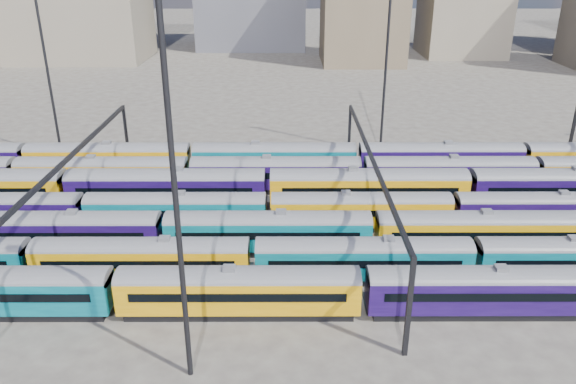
{
  "coord_description": "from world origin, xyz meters",
  "views": [
    {
      "loc": [
        1.59,
        -52.34,
        26.46
      ],
      "look_at": [
        1.71,
        2.6,
        3.0
      ],
      "focal_mm": 35.0,
      "sensor_mm": 36.0,
      "label": 1
    }
  ],
  "objects_px": {
    "rake_1": "(141,255)",
    "rake_2": "(374,228)",
    "mast_2": "(174,185)",
    "rake_0": "(363,286)"
  },
  "relations": [
    {
      "from": "rake_0",
      "to": "rake_1",
      "type": "xyz_separation_m",
      "value": [
        -18.54,
        5.0,
        -0.04
      ]
    },
    {
      "from": "rake_0",
      "to": "mast_2",
      "type": "distance_m",
      "value": 18.39
    },
    {
      "from": "rake_2",
      "to": "mast_2",
      "type": "height_order",
      "value": "mast_2"
    },
    {
      "from": "rake_1",
      "to": "rake_2",
      "type": "bearing_deg",
      "value": 13.53
    },
    {
      "from": "rake_1",
      "to": "rake_0",
      "type": "bearing_deg",
      "value": -15.09
    },
    {
      "from": "rake_1",
      "to": "mast_2",
      "type": "xyz_separation_m",
      "value": [
        5.98,
        -12.0,
        11.51
      ]
    },
    {
      "from": "rake_2",
      "to": "mast_2",
      "type": "xyz_separation_m",
      "value": [
        -14.8,
        -17.0,
        11.4
      ]
    },
    {
      "from": "rake_0",
      "to": "rake_1",
      "type": "bearing_deg",
      "value": 164.91
    },
    {
      "from": "rake_0",
      "to": "mast_2",
      "type": "bearing_deg",
      "value": -150.87
    },
    {
      "from": "rake_1",
      "to": "rake_2",
      "type": "distance_m",
      "value": 21.37
    }
  ]
}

